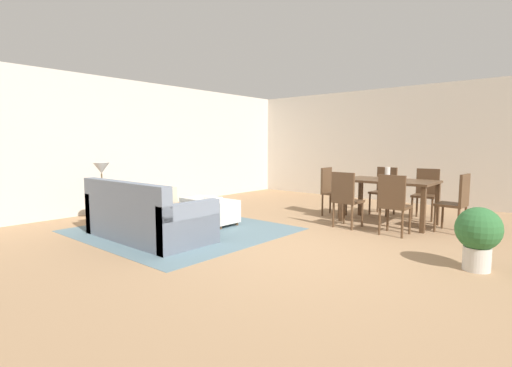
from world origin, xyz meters
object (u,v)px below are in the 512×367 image
ottoman_table (209,210)px  dining_chair_far_left (384,188)px  dining_chair_head_east (457,200)px  vase_centerpiece (387,173)px  dining_chair_near_right (394,201)px  potted_plant (478,234)px  couch (146,218)px  dining_table (389,185)px  dining_chair_head_west (331,188)px  table_lamp (101,169)px  dining_chair_far_right (426,191)px  book_on_ottoman (213,198)px  dining_chair_near_left (346,196)px  side_table (103,201)px

ottoman_table → dining_chair_far_left: (1.94, 2.85, 0.27)m
dining_chair_head_east → vase_centerpiece: 1.17m
dining_chair_near_right → vase_centerpiece: vase_centerpiece is taller
vase_centerpiece → potted_plant: (1.73, -1.82, -0.46)m
couch → dining_chair_far_left: size_ratio=2.15×
dining_table → dining_chair_head_west: (-1.14, 0.02, -0.14)m
dining_table → dining_chair_near_right: dining_chair_near_right is taller
table_lamp → couch: bearing=-0.8°
dining_chair_near_right → dining_chair_far_right: same height
dining_chair_far_left → table_lamp: bearing=-127.2°
couch → table_lamp: table_lamp is taller
dining_chair_near_right → dining_chair_head_west: (-1.55, 0.86, 0.00)m
dining_chair_head_east → couch: bearing=-135.1°
couch → dining_chair_head_east: dining_chair_head_east is taller
dining_chair_near_right → dining_chair_far_right: (-0.04, 1.69, 0.00)m
ottoman_table → dining_chair_far_left: 3.46m
book_on_ottoman → dining_chair_near_right: bearing=23.3°
dining_chair_head_west → dining_chair_near_right: bearing=-29.2°
dining_table → dining_chair_near_left: 0.92m
ottoman_table → dining_chair_near_left: 2.31m
dining_table → book_on_ottoman: 3.05m
dining_table → dining_chair_far_right: (0.37, 0.85, -0.14)m
dining_chair_near_left → book_on_ottoman: 2.23m
side_table → dining_chair_far_left: dining_chair_far_left is taller
dining_chair_far_left → book_on_ottoman: bearing=-123.9°
dining_chair_head_west → book_on_ottoman: 2.33m
couch → potted_plant: bearing=21.3°
side_table → dining_chair_near_right: 4.67m
couch → side_table: couch is taller
dining_chair_head_east → book_on_ottoman: bearing=-149.5°
dining_chair_head_west → vase_centerpiece: 1.16m
dining_chair_near_left → dining_chair_head_east: size_ratio=1.00×
dining_chair_near_left → dining_chair_far_right: size_ratio=1.00×
vase_centerpiece → dining_table: bearing=-3.0°
book_on_ottoman → dining_chair_far_left: bearing=56.1°
couch → table_lamp: (-1.29, 0.02, 0.66)m
dining_chair_near_left → dining_chair_head_west: bearing=131.7°
vase_centerpiece → side_table: bearing=-136.4°
dining_chair_near_left → dining_chair_head_west: 1.13m
side_table → dining_chair_far_right: 5.73m
dining_chair_near_left → book_on_ottoman: (-1.89, -1.18, -0.07)m
dining_chair_near_left → couch: bearing=-126.4°
dining_table → dining_chair_near_right: (0.40, -0.85, -0.14)m
dining_chair_near_left → book_on_ottoman: bearing=-148.1°
book_on_ottoman → dining_chair_head_west: bearing=60.6°
dining_chair_head_east → dining_chair_head_west: size_ratio=1.00×
dining_chair_head_west → potted_plant: dining_chair_head_west is taller
ottoman_table → dining_chair_far_right: 3.97m
dining_table → vase_centerpiece: vase_centerpiece is taller
table_lamp → dining_chair_far_right: bearing=46.9°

